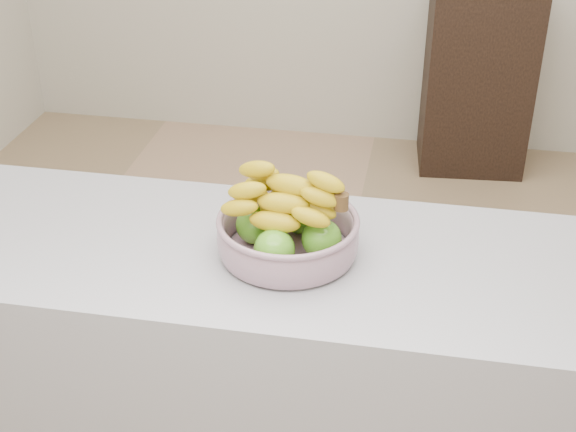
% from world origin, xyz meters
% --- Properties ---
extents(ground, '(4.00, 4.00, 0.00)m').
position_xyz_m(ground, '(0.00, 0.00, 0.00)').
color(ground, tan).
rests_on(ground, ground).
extents(counter, '(2.00, 0.60, 0.90)m').
position_xyz_m(counter, '(0.00, -0.63, 0.45)').
color(counter, '#939299').
rests_on(counter, ground).
extents(cabinet, '(0.55, 0.45, 0.93)m').
position_xyz_m(cabinet, '(0.51, 1.78, 0.47)').
color(cabinet, black).
rests_on(cabinet, ground).
extents(fruit_bowl, '(0.33, 0.33, 0.20)m').
position_xyz_m(fruit_bowl, '(-0.01, -0.63, 0.96)').
color(fruit_bowl, '#9BA3BA').
rests_on(fruit_bowl, counter).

